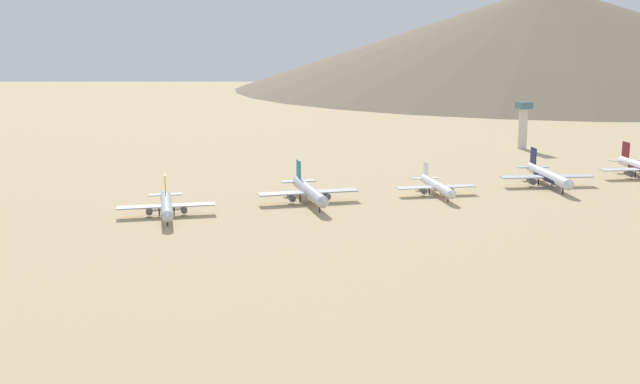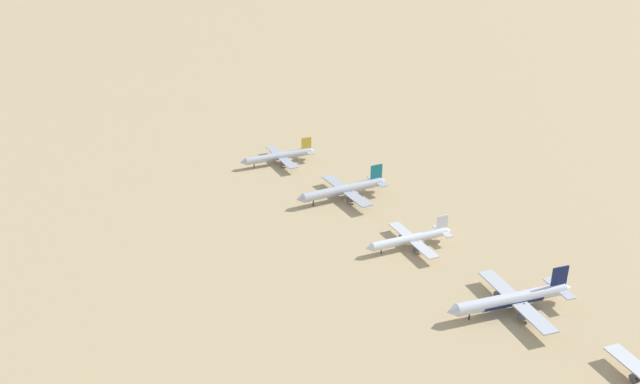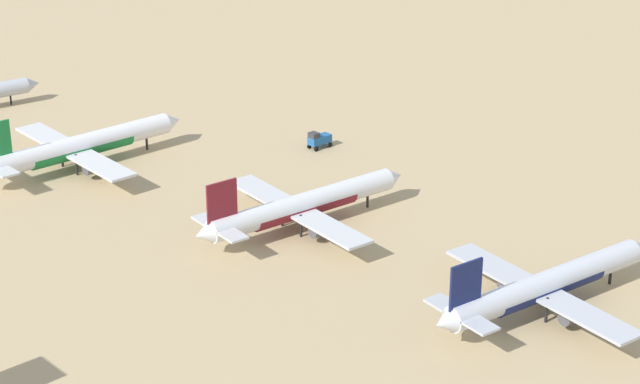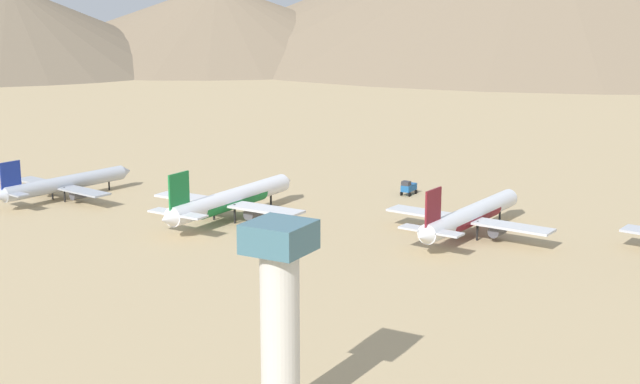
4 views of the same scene
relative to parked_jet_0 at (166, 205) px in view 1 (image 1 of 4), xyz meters
The scene contains 7 objects.
ground_plane 155.07m from the parked_jet_0, 97.86° to the left, with size 1846.40×1846.40×0.00m, color tan.
parked_jet_0 is the anchor object (origin of this frame).
parked_jet_1 52.41m from the parked_jet_0, 100.82° to the left, with size 45.91×37.24×13.25m.
parked_jet_2 102.77m from the parked_jet_0, 96.92° to the left, with size 37.94×30.79×10.95m.
parked_jet_3 153.40m from the parked_jet_0, 97.10° to the left, with size 46.72×38.12×13.48m.
control_tower 225.86m from the parked_jet_0, 121.75° to the left, with size 7.20×7.20×25.20m.
desert_hill_3 704.58m from the parked_jet_0, 141.40° to the left, with size 701.48×701.48×114.28m, color #70604C.
Camera 1 is at (282.31, -159.06, 60.85)m, focal length 43.50 mm.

